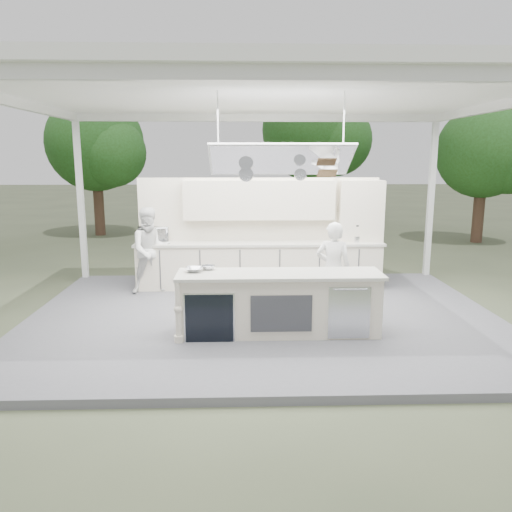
{
  "coord_description": "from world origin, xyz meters",
  "views": [
    {
      "loc": [
        -0.39,
        -8.21,
        2.78
      ],
      "look_at": [
        -0.12,
        0.4,
        1.07
      ],
      "focal_mm": 35.0,
      "sensor_mm": 36.0,
      "label": 1
    }
  ],
  "objects_px": {
    "head_chef": "(333,269)",
    "demo_island": "(278,303)",
    "back_counter": "(259,264)",
    "sous_chef": "(151,250)"
  },
  "relations": [
    {
      "from": "demo_island",
      "to": "head_chef",
      "type": "bearing_deg",
      "value": 41.18
    },
    {
      "from": "back_counter",
      "to": "head_chef",
      "type": "distance_m",
      "value": 2.29
    },
    {
      "from": "head_chef",
      "to": "sous_chef",
      "type": "bearing_deg",
      "value": -7.23
    },
    {
      "from": "head_chef",
      "to": "demo_island",
      "type": "bearing_deg",
      "value": 59.41
    },
    {
      "from": "demo_island",
      "to": "head_chef",
      "type": "height_order",
      "value": "head_chef"
    },
    {
      "from": "back_counter",
      "to": "sous_chef",
      "type": "distance_m",
      "value": 2.22
    },
    {
      "from": "head_chef",
      "to": "sous_chef",
      "type": "height_order",
      "value": "sous_chef"
    },
    {
      "from": "back_counter",
      "to": "head_chef",
      "type": "relative_size",
      "value": 3.15
    },
    {
      "from": "back_counter",
      "to": "sous_chef",
      "type": "relative_size",
      "value": 2.98
    },
    {
      "from": "demo_island",
      "to": "back_counter",
      "type": "distance_m",
      "value": 2.82
    }
  ]
}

